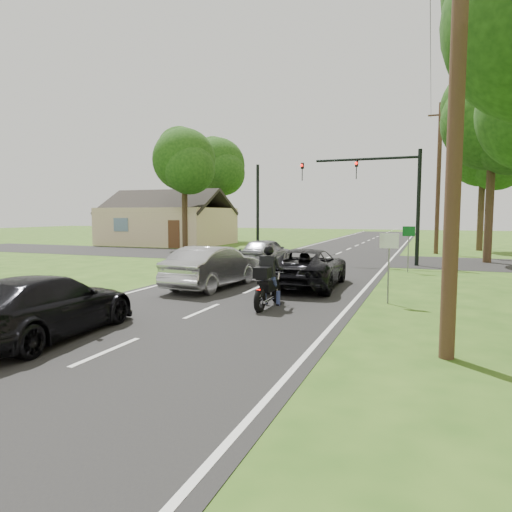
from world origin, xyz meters
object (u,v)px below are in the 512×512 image
at_px(utility_pole_far, 439,178).
at_px(dark_car_behind, 45,306).
at_px(sign_white, 389,251).
at_px(sign_green, 409,238).
at_px(dark_suv, 307,268).
at_px(traffic_signal, 382,186).
at_px(silver_sedan, 213,267).
at_px(motorcycle_rider, 268,283).
at_px(utility_pole_near, 457,79).
at_px(silver_suv, 266,252).

bearing_deg(utility_pole_far, dark_car_behind, -107.63).
bearing_deg(sign_white, dark_car_behind, -135.18).
distance_m(utility_pole_far, sign_green, 11.63).
xyz_separation_m(dark_suv, dark_car_behind, (-3.57, -8.80, -0.02)).
bearing_deg(utility_pole_far, dark_suv, -105.22).
xyz_separation_m(dark_suv, utility_pole_far, (4.57, 16.82, 4.36)).
bearing_deg(traffic_signal, silver_sedan, -115.43).
bearing_deg(motorcycle_rider, traffic_signal, 81.49).
relative_size(dark_car_behind, utility_pole_near, 0.48).
xyz_separation_m(traffic_signal, utility_pole_near, (2.86, -16.00, 0.95)).
distance_m(motorcycle_rider, utility_pole_far, 21.82).
bearing_deg(utility_pole_far, utility_pole_near, -90.00).
relative_size(silver_suv, dark_car_behind, 0.87).
xyz_separation_m(silver_suv, sign_white, (6.92, -8.36, 0.88)).
height_order(silver_sedan, dark_car_behind, silver_sedan).
distance_m(dark_suv, sign_green, 6.71).
distance_m(dark_suv, utility_pole_far, 17.96).
bearing_deg(dark_car_behind, motorcycle_rider, -130.73).
height_order(motorcycle_rider, silver_suv, motorcycle_rider).
bearing_deg(silver_suv, sign_green, -179.56).
xyz_separation_m(motorcycle_rider, dark_suv, (0.11, 4.04, 0.01)).
relative_size(dark_suv, dark_car_behind, 1.08).
bearing_deg(silver_sedan, dark_car_behind, 91.43).
height_order(traffic_signal, sign_white, traffic_signal).
bearing_deg(utility_pole_near, sign_white, 106.76).
relative_size(motorcycle_rider, silver_sedan, 0.46).
distance_m(traffic_signal, sign_white, 11.39).
bearing_deg(utility_pole_near, dark_car_behind, -168.77).
distance_m(silver_suv, dark_car_behind, 14.96).
distance_m(silver_suv, utility_pole_near, 16.37).
xyz_separation_m(motorcycle_rider, sign_green, (3.38, 9.84, 0.88)).
relative_size(silver_sedan, sign_white, 2.17).
bearing_deg(dark_suv, utility_pole_far, -107.66).
distance_m(dark_car_behind, sign_white, 9.40).
relative_size(utility_pole_near, sign_white, 4.71).
xyz_separation_m(silver_suv, dark_car_behind, (0.28, -14.96, -0.02)).
xyz_separation_m(silver_suv, traffic_signal, (5.56, 2.65, 3.42)).
height_order(dark_suv, sign_white, sign_white).
height_order(silver_suv, sign_white, sign_white).
relative_size(silver_suv, sign_green, 1.95).
distance_m(motorcycle_rider, sign_white, 3.78).
relative_size(silver_sedan, utility_pole_far, 0.46).
relative_size(silver_sedan, dark_car_behind, 0.97).
xyz_separation_m(silver_sedan, utility_pole_near, (7.72, -5.77, 4.31)).
bearing_deg(dark_car_behind, dark_suv, -116.80).
distance_m(dark_suv, dark_car_behind, 9.49).
bearing_deg(motorcycle_rider, sign_white, 29.56).
bearing_deg(sign_white, motorcycle_rider, -150.00).
distance_m(silver_suv, sign_white, 10.89).
xyz_separation_m(dark_suv, sign_white, (3.07, -2.20, 0.87)).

